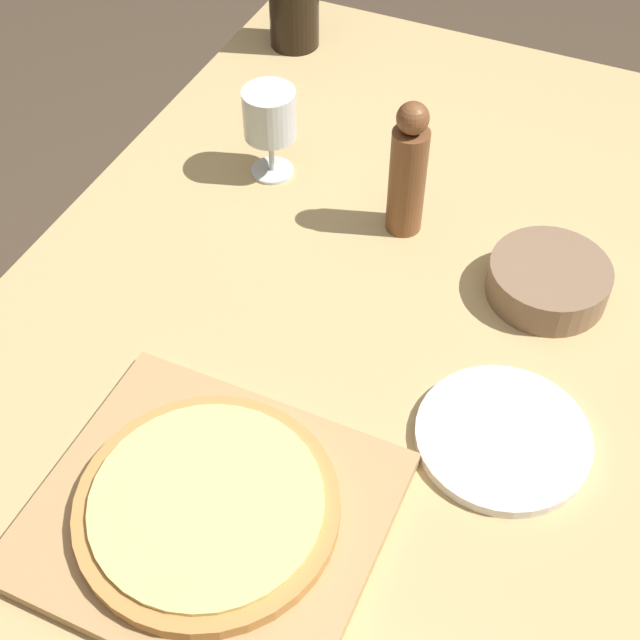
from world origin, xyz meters
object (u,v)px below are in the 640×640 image
(pizza, at_px, (207,506))
(pepper_mill, at_px, (408,172))
(wine_glass, at_px, (270,117))
(small_bowl, at_px, (548,280))

(pizza, relative_size, pepper_mill, 1.36)
(pepper_mill, bearing_deg, pizza, -92.62)
(pizza, height_order, wine_glass, wine_glass)
(wine_glass, height_order, small_bowl, wine_glass)
(pizza, distance_m, pepper_mill, 0.52)
(pizza, height_order, pepper_mill, pepper_mill)
(wine_glass, distance_m, small_bowl, 0.45)
(small_bowl, bearing_deg, wine_glass, 169.61)
(pizza, xyz_separation_m, pepper_mill, (0.02, 0.52, 0.07))
(pizza, distance_m, wine_glass, 0.59)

